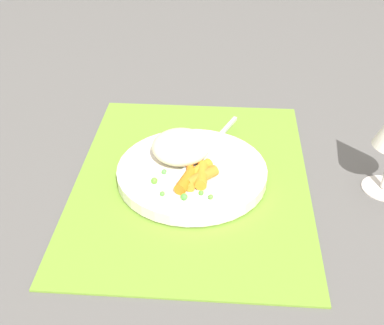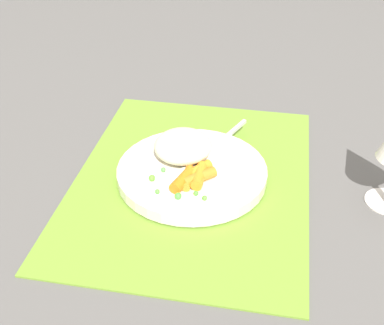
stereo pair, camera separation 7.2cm
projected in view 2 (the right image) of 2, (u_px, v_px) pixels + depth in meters
ground_plane at (192, 180)px, 0.80m from camera, size 2.40×2.40×0.00m
placemat at (192, 179)px, 0.80m from camera, size 0.47×0.36×0.01m
plate at (192, 173)px, 0.79m from camera, size 0.23×0.23×0.02m
rice_mound at (183, 146)px, 0.80m from camera, size 0.09×0.09×0.04m
carrot_portion at (194, 176)px, 0.76m from camera, size 0.08×0.06×0.02m
pea_scatter at (187, 177)px, 0.76m from camera, size 0.10×0.09×0.01m
fork at (205, 155)px, 0.81m from camera, size 0.20×0.10×0.01m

